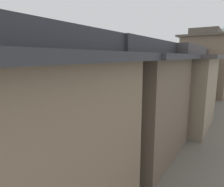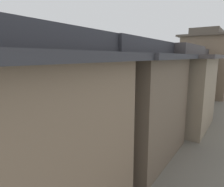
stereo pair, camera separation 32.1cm
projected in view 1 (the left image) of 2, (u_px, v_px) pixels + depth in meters
boat_moored_nearest at (173, 90)px, 35.99m from camera, size 1.49×4.97×0.70m
boat_moored_second at (172, 81)px, 50.28m from camera, size 4.30×5.24×0.51m
boat_moored_far at (28, 140)px, 14.73m from camera, size 3.97×2.65×0.44m
boat_midriver_drifting at (183, 84)px, 44.33m from camera, size 1.82×4.94×0.75m
house_waterfront_nearest at (35, 135)px, 5.93m from camera, size 5.73×5.96×6.14m
house_waterfront_second at (133, 99)px, 10.95m from camera, size 5.89×6.46×6.14m
house_waterfront_tall at (173, 87)px, 15.57m from camera, size 6.73×6.26×6.14m
house_waterfront_narrow at (187, 78)px, 21.46m from camera, size 5.73×6.94×6.14m
house_waterfront_far at (205, 64)px, 27.38m from camera, size 6.67×7.74×8.74m
mooring_post_dock_near at (60, 144)px, 11.40m from camera, size 0.20×0.20×0.79m
mooring_post_dock_mid at (139, 107)px, 19.78m from camera, size 0.20×0.20×0.80m
mooring_post_dock_far at (165, 94)px, 26.12m from camera, size 0.20×0.20×0.84m
hill_far_west at (211, 51)px, 102.63m from camera, size 42.90×42.90×17.98m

